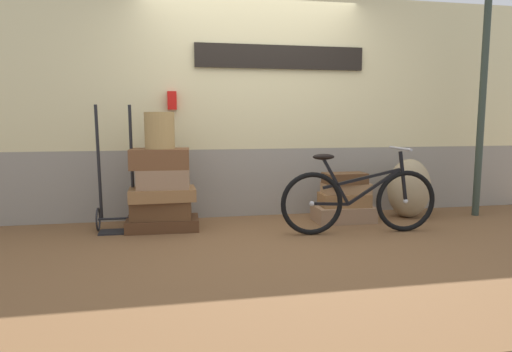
{
  "coord_description": "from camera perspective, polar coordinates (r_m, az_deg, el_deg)",
  "views": [
    {
      "loc": [
        -0.98,
        -4.41,
        1.14
      ],
      "look_at": [
        -0.07,
        0.15,
        0.55
      ],
      "focal_mm": 31.52,
      "sensor_mm": 36.0,
      "label": 1
    }
  ],
  "objects": [
    {
      "name": "luggage_trolley",
      "position": [
        4.82,
        -17.28,
        -2.83
      ],
      "size": [
        0.4,
        0.34,
        1.29
      ],
      "color": "black",
      "rests_on": "ground"
    },
    {
      "name": "wicker_basket",
      "position": [
        4.67,
        -12.14,
        5.67
      ],
      "size": [
        0.3,
        0.3,
        0.37
      ],
      "primitive_type": "cylinder",
      "color": "#A8844C",
      "rests_on": "suitcase_4"
    },
    {
      "name": "suitcase_2",
      "position": [
        4.71,
        -11.79,
        -2.26
      ],
      "size": [
        0.67,
        0.41,
        0.13
      ],
      "primitive_type": "cube",
      "rotation": [
        0.0,
        0.0,
        0.01
      ],
      "color": "olive",
      "rests_on": "suitcase_1"
    },
    {
      "name": "suitcase_4",
      "position": [
        4.68,
        -12.1,
        2.16
      ],
      "size": [
        0.61,
        0.39,
        0.21
      ],
      "primitive_type": "cube",
      "rotation": [
        0.0,
        0.0,
        -0.05
      ],
      "color": "brown",
      "rests_on": "suitcase_3"
    },
    {
      "name": "suitcase_7",
      "position": [
        5.15,
        11.34,
        -1.5
      ],
      "size": [
        0.54,
        0.31,
        0.11
      ],
      "primitive_type": "cube",
      "rotation": [
        0.0,
        0.0,
        -0.07
      ],
      "color": "#9E754C",
      "rests_on": "suitcase_6"
    },
    {
      "name": "suitcase_5",
      "position": [
        5.17,
        11.02,
        -4.7
      ],
      "size": [
        0.66,
        0.4,
        0.17
      ],
      "primitive_type": "cube",
      "rotation": [
        0.0,
        0.0,
        -0.01
      ],
      "color": "#937051",
      "rests_on": "ground"
    },
    {
      "name": "suitcase_0",
      "position": [
        4.8,
        -11.73,
        -5.94
      ],
      "size": [
        0.75,
        0.43,
        0.12
      ],
      "primitive_type": "cube",
      "rotation": [
        0.0,
        0.0,
        -0.03
      ],
      "color": "#4C2D19",
      "rests_on": "ground"
    },
    {
      "name": "burlap_sack",
      "position": [
        5.54,
        18.85,
        -1.48
      ],
      "size": [
        0.5,
        0.43,
        0.68
      ],
      "primitive_type": "ellipsoid",
      "color": "#9E8966",
      "rests_on": "ground"
    },
    {
      "name": "suitcase_3",
      "position": [
        4.69,
        -11.64,
        -0.31
      ],
      "size": [
        0.54,
        0.37,
        0.2
      ],
      "primitive_type": "cube",
      "rotation": [
        0.0,
        0.0,
        -0.08
      ],
      "color": "#937051",
      "rests_on": "suitcase_2"
    },
    {
      "name": "suitcase_6",
      "position": [
        5.14,
        11.13,
        -2.96
      ],
      "size": [
        0.56,
        0.35,
        0.14
      ],
      "primitive_type": "cube",
      "rotation": [
        0.0,
        0.0,
        -0.07
      ],
      "color": "olive",
      "rests_on": "suitcase_5"
    },
    {
      "name": "bicycle",
      "position": [
        4.62,
        12.93,
        -2.97
      ],
      "size": [
        1.61,
        0.46,
        0.86
      ],
      "color": "black",
      "rests_on": "ground"
    },
    {
      "name": "suitcase_1",
      "position": [
        4.77,
        -11.9,
        -4.08
      ],
      "size": [
        0.63,
        0.41,
        0.19
      ],
      "primitive_type": "cube",
      "rotation": [
        0.0,
        0.0,
        -0.08
      ],
      "color": "brown",
      "rests_on": "suitcase_0"
    },
    {
      "name": "ground",
      "position": [
        4.67,
        1.24,
        -7.32
      ],
      "size": [
        9.28,
        5.2,
        0.06
      ],
      "primitive_type": "cube",
      "color": "brown"
    },
    {
      "name": "suitcase_8",
      "position": [
        5.09,
        11.2,
        -0.27
      ],
      "size": [
        0.47,
        0.26,
        0.12
      ],
      "primitive_type": "cube",
      "rotation": [
        0.0,
        0.0,
        0.03
      ],
      "color": "brown",
      "rests_on": "suitcase_7"
    },
    {
      "name": "station_building",
      "position": [
        5.35,
        -0.57,
        8.76
      ],
      "size": [
        7.28,
        0.74,
        2.57
      ],
      "color": "gray",
      "rests_on": "ground"
    }
  ]
}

